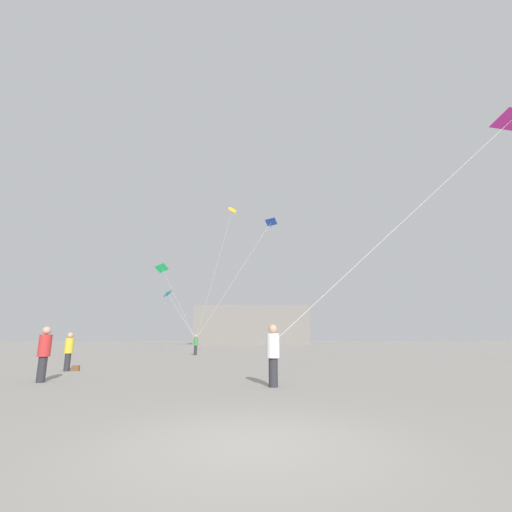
% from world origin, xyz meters
% --- Properties ---
extents(ground_plane, '(300.00, 300.00, 0.00)m').
position_xyz_m(ground_plane, '(0.00, 0.00, 0.00)').
color(ground_plane, gray).
extents(person_in_yellow, '(0.37, 0.37, 1.68)m').
position_xyz_m(person_in_yellow, '(-8.33, 11.06, 0.92)').
color(person_in_yellow, '#2D2D33').
rests_on(person_in_yellow, ground_plane).
extents(person_in_red, '(0.40, 0.40, 1.83)m').
position_xyz_m(person_in_red, '(-7.09, 7.01, 1.00)').
color(person_in_red, '#2D2D33').
rests_on(person_in_red, ground_plane).
extents(person_in_white, '(0.40, 0.40, 1.86)m').
position_xyz_m(person_in_white, '(0.60, 5.89, 1.02)').
color(person_in_white, '#2D2D33').
rests_on(person_in_white, ground_plane).
extents(person_in_green, '(0.37, 0.37, 1.70)m').
position_xyz_m(person_in_green, '(-5.08, 25.86, 0.93)').
color(person_in_green, '#2D2D33').
rests_on(person_in_green, ground_plane).
extents(kite_emerald_delta, '(7.19, 12.40, 8.92)m').
position_xyz_m(kite_emerald_delta, '(-11.43, 37.27, 9.58)').
color(kite_emerald_delta, green).
extents(kite_magenta_delta, '(12.72, 4.80, 10.84)m').
position_xyz_m(kite_magenta_delta, '(12.26, 9.83, 11.53)').
color(kite_magenta_delta, '#D12899').
extents(kite_amber_diamond, '(3.66, 3.04, 11.20)m').
position_xyz_m(kite_amber_diamond, '(-1.99, 23.35, 11.91)').
color(kite_amber_diamond, yellow).
extents(kite_cobalt_delta, '(7.37, 3.29, 11.71)m').
position_xyz_m(kite_cobalt_delta, '(1.41, 28.35, 12.43)').
color(kite_cobalt_delta, blue).
extents(kite_cyan_delta, '(3.11, 1.23, 4.29)m').
position_xyz_m(kite_cyan_delta, '(-7.79, 26.20, 5.24)').
color(kite_cyan_delta, '#1EB2C6').
extents(building_left_hall, '(25.47, 11.37, 8.37)m').
position_xyz_m(building_left_hall, '(-1.00, 77.74, 4.18)').
color(building_left_hall, gray).
rests_on(building_left_hall, ground_plane).
extents(handbag_beside_flyer, '(0.32, 0.15, 0.24)m').
position_xyz_m(handbag_beside_flyer, '(-7.98, 11.16, 0.12)').
color(handbag_beside_flyer, brown).
rests_on(handbag_beside_flyer, ground_plane).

